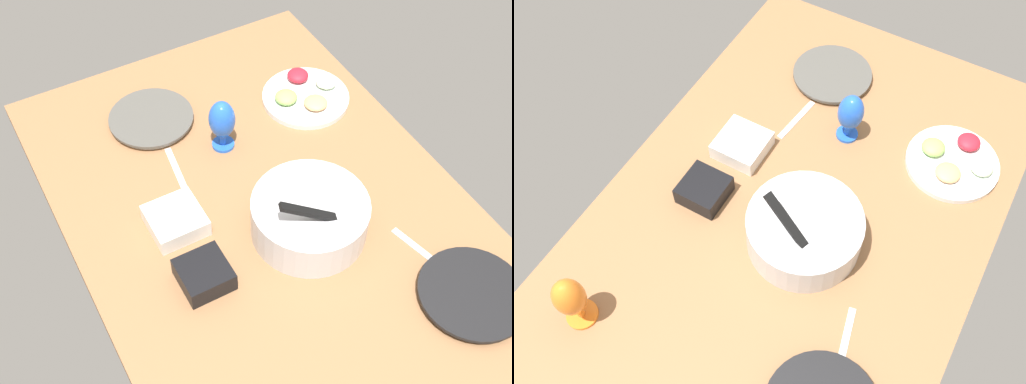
# 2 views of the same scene
# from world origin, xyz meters

# --- Properties ---
(ground_plane) EXTENTS (1.60, 1.04, 0.04)m
(ground_plane) POSITION_xyz_m (0.00, 0.00, -0.02)
(ground_plane) COLOR #8C603D
(dinner_plate_left) EXTENTS (0.26, 0.26, 0.02)m
(dinner_plate_left) POSITION_xyz_m (-0.51, -0.14, 0.01)
(dinner_plate_left) COLOR silver
(dinner_plate_left) RESTS_ON ground_plane
(dinner_plate_right) EXTENTS (0.27, 0.27, 0.03)m
(dinner_plate_right) POSITION_xyz_m (0.45, 0.30, 0.01)
(dinner_plate_right) COLOR #4C4C51
(dinner_plate_right) RESTS_ON ground_plane
(mixing_bowl) EXTENTS (0.31, 0.31, 0.19)m
(mixing_bowl) POSITION_xyz_m (0.08, 0.06, 0.06)
(mixing_bowl) COLOR silver
(mixing_bowl) RESTS_ON ground_plane
(fruit_platter) EXTENTS (0.27, 0.27, 0.05)m
(fruit_platter) POSITION_xyz_m (-0.37, 0.33, 0.02)
(fruit_platter) COLOR silver
(fruit_platter) RESTS_ON ground_plane
(hurricane_glass_blue) EXTENTS (0.08, 0.08, 0.17)m
(hurricane_glass_blue) POSITION_xyz_m (-0.31, 0.01, 0.10)
(hurricane_glass_blue) COLOR blue
(hurricane_glass_blue) RESTS_ON ground_plane
(square_bowl_white) EXTENTS (0.14, 0.14, 0.05)m
(square_bowl_white) POSITION_xyz_m (-0.10, -0.24, 0.03)
(square_bowl_white) COLOR white
(square_bowl_white) RESTS_ON ground_plane
(square_bowl_black) EXTENTS (0.12, 0.12, 0.06)m
(square_bowl_black) POSITION_xyz_m (0.09, -0.25, 0.03)
(square_bowl_black) COLOR black
(square_bowl_black) RESTS_ON ground_plane
(fork_by_left_plate) EXTENTS (0.18, 0.04, 0.01)m
(fork_by_left_plate) POSITION_xyz_m (-0.29, -0.16, 0.00)
(fork_by_left_plate) COLOR silver
(fork_by_left_plate) RESTS_ON ground_plane
(fork_by_right_plate) EXTENTS (0.18, 0.06, 0.01)m
(fork_by_right_plate) POSITION_xyz_m (0.27, 0.28, 0.00)
(fork_by_right_plate) COLOR silver
(fork_by_right_plate) RESTS_ON ground_plane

